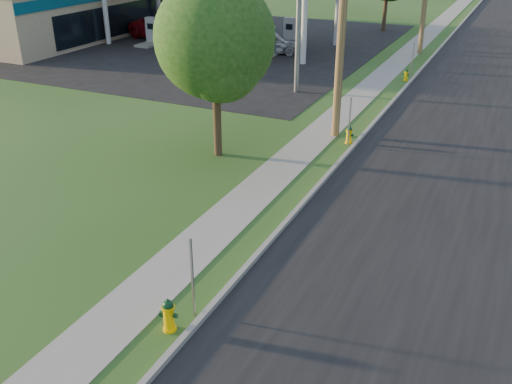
# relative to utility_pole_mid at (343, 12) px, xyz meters

# --- Properties ---
(road) EXTENTS (8.00, 120.00, 0.02)m
(road) POSITION_rel_utility_pole_mid_xyz_m (5.10, -7.00, -4.94)
(road) COLOR black
(road) RESTS_ON ground
(curb) EXTENTS (0.15, 120.00, 0.15)m
(curb) POSITION_rel_utility_pole_mid_xyz_m (1.10, -7.00, -4.88)
(curb) COLOR gray
(curb) RESTS_ON ground
(sidewalk) EXTENTS (1.50, 120.00, 0.03)m
(sidewalk) POSITION_rel_utility_pole_mid_xyz_m (-0.65, -7.00, -4.94)
(sidewalk) COLOR gray
(sidewalk) RESTS_ON ground
(forecourt) EXTENTS (26.00, 28.00, 0.02)m
(forecourt) POSITION_rel_utility_pole_mid_xyz_m (-15.40, 15.00, -4.94)
(forecourt) COLOR black
(forecourt) RESTS_ON ground
(utility_pole_mid) EXTENTS (1.40, 0.32, 9.80)m
(utility_pole_mid) POSITION_rel_utility_pole_mid_xyz_m (0.00, 0.00, 0.00)
(utility_pole_mid) COLOR brown
(utility_pole_mid) RESTS_ON ground
(sign_post_near) EXTENTS (0.05, 0.04, 2.00)m
(sign_post_near) POSITION_rel_utility_pole_mid_xyz_m (0.85, -12.80, -3.95)
(sign_post_near) COLOR gray
(sign_post_near) RESTS_ON ground
(sign_post_mid) EXTENTS (0.05, 0.04, 2.00)m
(sign_post_mid) POSITION_rel_utility_pole_mid_xyz_m (0.85, -1.00, -3.95)
(sign_post_mid) COLOR gray
(sign_post_mid) RESTS_ON ground
(sign_post_far) EXTENTS (0.05, 0.04, 2.00)m
(sign_post_far) POSITION_rel_utility_pole_mid_xyz_m (0.85, 11.20, -3.95)
(sign_post_far) COLOR gray
(sign_post_far) RESTS_ON ground
(fuel_pump_nw) EXTENTS (1.20, 3.20, 1.90)m
(fuel_pump_nw) POSITION_rel_utility_pole_mid_xyz_m (-17.90, 13.00, -4.23)
(fuel_pump_nw) COLOR gray
(fuel_pump_nw) RESTS_ON ground
(fuel_pump_ne) EXTENTS (1.20, 3.20, 1.90)m
(fuel_pump_ne) POSITION_rel_utility_pole_mid_xyz_m (-8.90, 13.00, -4.23)
(fuel_pump_ne) COLOR gray
(fuel_pump_ne) RESTS_ON ground
(fuel_pump_sw) EXTENTS (1.20, 3.20, 1.90)m
(fuel_pump_sw) POSITION_rel_utility_pole_mid_xyz_m (-17.90, 17.00, -4.23)
(fuel_pump_sw) COLOR gray
(fuel_pump_sw) RESTS_ON ground
(fuel_pump_se) EXTENTS (1.20, 3.20, 1.90)m
(fuel_pump_se) POSITION_rel_utility_pole_mid_xyz_m (-8.90, 17.00, -4.23)
(fuel_pump_se) COLOR gray
(fuel_pump_se) RESTS_ON ground
(convenience_store) EXTENTS (10.40, 22.40, 4.25)m
(convenience_store) POSITION_rel_utility_pole_mid_xyz_m (-26.38, 15.00, -2.82)
(convenience_store) COLOR tan
(convenience_store) RESTS_ON ground
(tree_verge) EXTENTS (4.28, 4.28, 6.49)m
(tree_verge) POSITION_rel_utility_pole_mid_xyz_m (-3.27, -4.02, -0.78)
(tree_verge) COLOR #342516
(tree_verge) RESTS_ON ground
(hydrant_near) EXTENTS (0.42, 0.37, 0.81)m
(hydrant_near) POSITION_rel_utility_pole_mid_xyz_m (0.62, -13.47, -4.56)
(hydrant_near) COLOR #FCC100
(hydrant_near) RESTS_ON ground
(hydrant_mid) EXTENTS (0.38, 0.34, 0.74)m
(hydrant_mid) POSITION_rel_utility_pole_mid_xyz_m (0.77, -0.65, -4.59)
(hydrant_mid) COLOR #FFBB03
(hydrant_mid) RESTS_ON ground
(hydrant_far) EXTENTS (0.35, 0.31, 0.67)m
(hydrant_far) POSITION_rel_utility_pole_mid_xyz_m (0.76, 10.29, -4.62)
(hydrant_far) COLOR yellow
(hydrant_far) RESTS_ON ground
(car_red) EXTENTS (6.43, 3.81, 1.68)m
(car_red) POSITION_rel_utility_pole_mid_xyz_m (-18.07, 15.04, -4.12)
(car_red) COLOR maroon
(car_red) RESTS_ON ground
(car_silver) EXTENTS (4.54, 2.60, 1.45)m
(car_silver) POSITION_rel_utility_pole_mid_xyz_m (-8.99, 13.80, -4.23)
(car_silver) COLOR #A8AAAF
(car_silver) RESTS_ON ground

